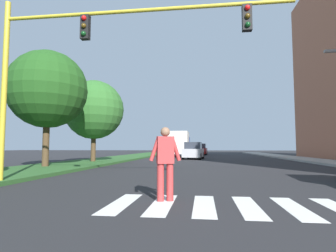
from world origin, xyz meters
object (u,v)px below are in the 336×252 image
(tree_mid, at_px, (48,90))
(pedestrian_performer, at_px, (165,160))
(truck_box_delivery, at_px, (180,144))
(tree_far, at_px, (94,110))
(traffic_light_gantry, at_px, (85,49))
(sedan_midblock, at_px, (193,151))
(sedan_distant, at_px, (201,150))

(tree_mid, xyz_separation_m, pedestrian_performer, (7.92, -8.08, -3.57))
(tree_mid, height_order, truck_box_delivery, tree_mid)
(tree_far, bearing_deg, truck_box_delivery, 70.00)
(traffic_light_gantry, relative_size, pedestrian_performer, 5.54)
(sedan_midblock, xyz_separation_m, truck_box_delivery, (-1.97, 6.58, 0.84))
(tree_far, distance_m, traffic_light_gantry, 12.44)
(traffic_light_gantry, bearing_deg, sedan_midblock, 81.88)
(tree_far, relative_size, sedan_distant, 1.45)
(pedestrian_performer, relative_size, sedan_midblock, 0.39)
(tree_far, distance_m, sedan_distant, 23.70)
(pedestrian_performer, bearing_deg, traffic_light_gantry, 146.87)
(tree_mid, xyz_separation_m, truck_box_delivery, (5.86, 20.03, -2.87))
(tree_mid, distance_m, tree_far, 5.46)
(pedestrian_performer, bearing_deg, sedan_distant, 89.12)
(pedestrian_performer, xyz_separation_m, truck_box_delivery, (-2.06, 28.11, 0.70))
(tree_mid, xyz_separation_m, tree_far, (0.54, 5.41, -0.45))
(sedan_midblock, relative_size, sedan_distant, 1.00)
(traffic_light_gantry, height_order, truck_box_delivery, traffic_light_gantry)
(tree_mid, bearing_deg, tree_far, 84.29)
(tree_mid, height_order, traffic_light_gantry, tree_mid)
(sedan_distant, bearing_deg, tree_mid, -107.11)
(tree_far, bearing_deg, traffic_light_gantry, -68.85)
(pedestrian_performer, bearing_deg, sedan_midblock, 90.23)
(pedestrian_performer, relative_size, sedan_distant, 0.40)
(sedan_midblock, bearing_deg, traffic_light_gantry, -98.12)
(tree_far, bearing_deg, tree_mid, -95.71)
(sedan_midblock, bearing_deg, tree_mid, -120.21)
(tree_far, bearing_deg, sedan_midblock, 47.80)
(pedestrian_performer, xyz_separation_m, sedan_distant, (0.55, 35.59, -0.14))
(tree_mid, bearing_deg, traffic_light_gantry, -50.91)
(tree_mid, distance_m, traffic_light_gantry, 7.98)
(traffic_light_gantry, xyz_separation_m, sedan_midblock, (2.80, 19.64, -3.59))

